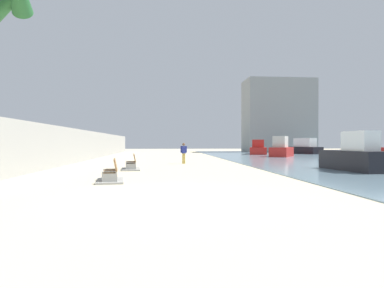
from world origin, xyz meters
The scene contains 10 objects.
ground_plane centered at (0.00, 18.00, 0.00)m, with size 120.00×120.00×0.00m, color beige.
seawall centered at (-7.50, 18.00, 1.40)m, with size 0.80×64.00×2.80m, color #9E9E99.
bench_near centered at (-2.26, 4.11, 0.23)m, with size 1.38×2.23×0.98m.
bench_far centered at (-2.00, 10.14, 0.23)m, with size 1.32×2.21×0.98m.
person_walking centered at (1.57, 15.52, 0.96)m, with size 0.52×0.24×1.65m.
boat_mid_bay centered at (20.51, 36.68, 0.87)m, with size 4.29×7.82×2.30m.
boat_far_right centered at (13.75, 26.73, 0.90)m, with size 4.03×4.73×2.38m.
boat_far_left centered at (13.40, 35.04, 0.79)m, with size 3.86×6.77×2.06m.
boat_nearest centered at (10.99, 7.92, 0.88)m, with size 1.79×4.70×2.28m.
harbor_building centered at (20.42, 46.00, 6.42)m, with size 12.00×6.00×12.85m, color gray.
Camera 1 is at (0.01, -9.79, 1.66)m, focal length 29.99 mm.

